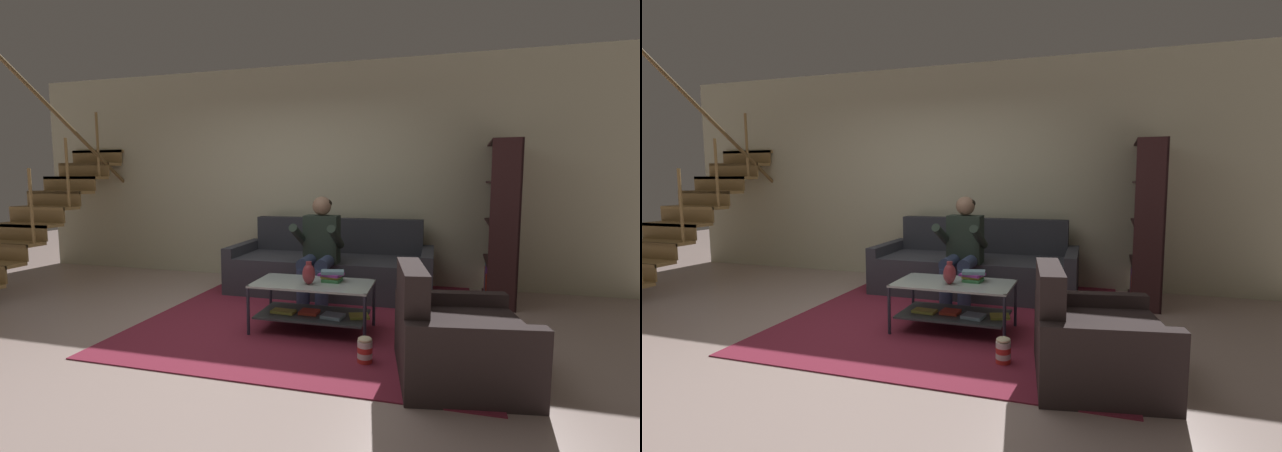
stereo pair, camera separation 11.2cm
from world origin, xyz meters
The scene contains 12 objects.
ground centered at (0.00, 0.00, 0.00)m, with size 16.80×16.80×0.00m, color #B49B94.
back_partition centered at (0.00, 2.46, 1.45)m, with size 8.40×0.12×2.90m, color beige.
staircase_run centered at (-3.26, 1.47, 1.14)m, with size 0.90×2.75×2.96m.
couch centered at (0.57, 1.81, 0.29)m, with size 2.42×0.96×0.88m.
person_seated_center centered at (0.57, 1.24, 0.65)m, with size 0.50×0.58×1.19m.
coffee_table centered at (0.75, 0.41, 0.29)m, with size 1.06×0.56×0.45m.
area_rug centered at (0.66, 0.99, 0.01)m, with size 3.13×3.34×0.01m.
vase centered at (0.72, 0.36, 0.54)m, with size 0.11×0.11×0.20m.
book_stack centered at (0.89, 0.51, 0.50)m, with size 0.25×0.20×0.10m.
bookshelf centered at (2.55, 2.06, 0.74)m, with size 0.35×1.04×1.80m.
armchair centered at (1.94, -0.22, 0.26)m, with size 0.96×1.01×0.78m.
popcorn_tub centered at (1.31, -0.15, 0.10)m, with size 0.11×0.11×0.21m.
Camera 2 is at (1.90, -3.17, 1.36)m, focal length 24.00 mm.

